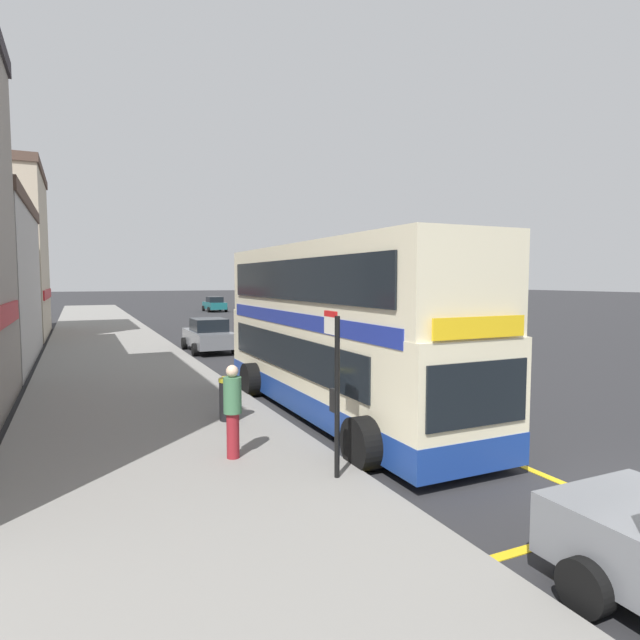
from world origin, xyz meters
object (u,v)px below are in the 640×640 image
(parked_car_grey_far, at_px, (209,335))
(parked_car_maroon_distant, at_px, (308,322))
(double_decker_bus, at_px, (335,335))
(parked_car_teal_across, at_px, (215,304))
(bus_stop_sign, at_px, (335,381))
(pedestrian_waiting_near_sign, at_px, (233,407))
(litter_bin, at_px, (229,399))

(parked_car_grey_far, height_order, parked_car_maroon_distant, same)
(double_decker_bus, bearing_deg, parked_car_teal_across, 80.39)
(double_decker_bus, distance_m, parked_car_grey_far, 13.25)
(double_decker_bus, xyz_separation_m, bus_stop_sign, (-2.09, -4.19, -0.27))
(pedestrian_waiting_near_sign, bearing_deg, double_decker_bus, 36.78)
(parked_car_maroon_distant, xyz_separation_m, parked_car_teal_across, (0.16, 25.83, 0.00))
(parked_car_grey_far, distance_m, pedestrian_waiting_near_sign, 16.08)
(parked_car_maroon_distant, bearing_deg, bus_stop_sign, -110.53)
(double_decker_bus, relative_size, parked_car_teal_across, 2.55)
(pedestrian_waiting_near_sign, height_order, litter_bin, pedestrian_waiting_near_sign)
(bus_stop_sign, bearing_deg, double_decker_bus, 63.46)
(parked_car_teal_across, relative_size, pedestrian_waiting_near_sign, 2.37)
(pedestrian_waiting_near_sign, bearing_deg, bus_stop_sign, -50.36)
(pedestrian_waiting_near_sign, xyz_separation_m, litter_bin, (0.64, 2.66, -0.46))
(double_decker_bus, distance_m, bus_stop_sign, 4.69)
(bus_stop_sign, bearing_deg, parked_car_grey_far, 84.06)
(parked_car_teal_across, bearing_deg, parked_car_maroon_distant, -89.09)
(double_decker_bus, xyz_separation_m, parked_car_teal_across, (7.55, 44.55, -1.26))
(double_decker_bus, xyz_separation_m, parked_car_grey_far, (-0.28, 13.19, -1.26))
(litter_bin, bearing_deg, parked_car_grey_far, 79.16)
(parked_car_grey_far, xyz_separation_m, parked_car_teal_across, (7.83, 31.35, 0.00))
(double_decker_bus, relative_size, parked_car_maroon_distant, 2.55)
(parked_car_grey_far, height_order, parked_car_teal_across, same)
(parked_car_maroon_distant, bearing_deg, litter_bin, -116.70)
(parked_car_maroon_distant, bearing_deg, parked_car_grey_far, -142.29)
(parked_car_teal_across, distance_m, litter_bin, 45.65)
(double_decker_bus, relative_size, bus_stop_sign, 3.78)
(double_decker_bus, relative_size, parked_car_grey_far, 2.55)
(bus_stop_sign, bearing_deg, litter_bin, 99.30)
(bus_stop_sign, xyz_separation_m, parked_car_grey_far, (1.81, 17.38, -0.99))
(double_decker_bus, distance_m, litter_bin, 3.13)
(pedestrian_waiting_near_sign, bearing_deg, parked_car_maroon_distant, 63.05)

